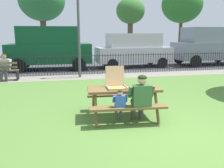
# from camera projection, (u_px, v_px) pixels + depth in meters

# --- Properties ---
(ground) EXTENTS (28.00, 11.73, 0.02)m
(ground) POSITION_uv_depth(u_px,v_px,m) (141.00, 107.00, 6.90)
(ground) COLOR #567F36
(cobblestone_walkway) EXTENTS (28.00, 1.40, 0.01)m
(cobblestone_walkway) POSITION_uv_depth(u_px,v_px,m) (108.00, 76.00, 11.83)
(cobblestone_walkway) COLOR gray
(street_asphalt) EXTENTS (28.00, 7.65, 0.01)m
(street_asphalt) POSITION_uv_depth(u_px,v_px,m) (95.00, 64.00, 16.16)
(street_asphalt) COLOR #424247
(picnic_table_foreground) EXTENTS (1.90, 1.60, 0.79)m
(picnic_table_foreground) POSITION_uv_depth(u_px,v_px,m) (124.00, 94.00, 5.97)
(picnic_table_foreground) COLOR brown
(picnic_table_foreground) RESTS_ON ground
(pizza_box_open) EXTENTS (0.49, 0.53, 0.53)m
(pizza_box_open) POSITION_uv_depth(u_px,v_px,m) (116.00, 84.00, 5.88)
(pizza_box_open) COLOR tan
(pizza_box_open) RESTS_ON picnic_table_foreground
(adult_at_table) EXTENTS (0.62, 0.61, 1.19)m
(adult_at_table) POSITION_uv_depth(u_px,v_px,m) (141.00, 97.00, 5.51)
(adult_at_table) COLOR #494949
(adult_at_table) RESTS_ON ground
(child_at_table) EXTENTS (0.35, 0.34, 0.86)m
(child_at_table) POSITION_uv_depth(u_px,v_px,m) (120.00, 104.00, 5.45)
(child_at_table) COLOR #464646
(child_at_table) RESTS_ON ground
(iron_fence_streetside) EXTENTS (21.43, 0.03, 1.04)m
(iron_fence_streetside) POSITION_uv_depth(u_px,v_px,m) (105.00, 64.00, 12.39)
(iron_fence_streetside) COLOR black
(iron_fence_streetside) RESTS_ON ground
(person_on_park_bench) EXTENTS (0.61, 0.59, 1.19)m
(person_on_park_bench) POSITION_uv_depth(u_px,v_px,m) (4.00, 66.00, 10.62)
(person_on_park_bench) COLOR #343434
(person_on_park_bench) RESTS_ON ground
(lamp_post_walkway) EXTENTS (0.28, 0.28, 4.19)m
(lamp_post_walkway) POSITION_uv_depth(u_px,v_px,m) (78.00, 23.00, 10.99)
(lamp_post_walkway) COLOR #4C4C51
(lamp_post_walkway) RESTS_ON ground
(parked_car_center) EXTENTS (4.75, 2.17, 2.46)m
(parked_car_center) POSITION_uv_depth(u_px,v_px,m) (50.00, 47.00, 13.70)
(parked_car_center) COLOR #0E4828
(parked_car_center) RESTS_ON ground
(parked_car_right) EXTENTS (4.67, 2.10, 2.08)m
(parked_car_right) POSITION_uv_depth(u_px,v_px,m) (133.00, 49.00, 14.76)
(parked_car_right) COLOR #BEB7C2
(parked_car_right) RESTS_ON ground
(parked_car_far_right) EXTENTS (4.79, 2.27, 2.46)m
(parked_car_far_right) POSITION_uv_depth(u_px,v_px,m) (209.00, 45.00, 15.78)
(parked_car_far_right) COLOR slate
(parked_car_far_right) RESTS_ON ground
(far_tree_midleft) EXTENTS (3.88, 3.88, 6.56)m
(far_tree_midleft) POSITION_uv_depth(u_px,v_px,m) (42.00, 1.00, 19.95)
(far_tree_midleft) COLOR brown
(far_tree_midleft) RESTS_ON ground
(far_tree_center) EXTENTS (2.61, 2.61, 5.25)m
(far_tree_center) POSITION_uv_depth(u_px,v_px,m) (130.00, 12.00, 21.69)
(far_tree_center) COLOR brown
(far_tree_center) RESTS_ON ground
(far_tree_midright) EXTENTS (3.85, 3.85, 6.48)m
(far_tree_midright) POSITION_uv_depth(u_px,v_px,m) (182.00, 5.00, 22.56)
(far_tree_midright) COLOR brown
(far_tree_midright) RESTS_ON ground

